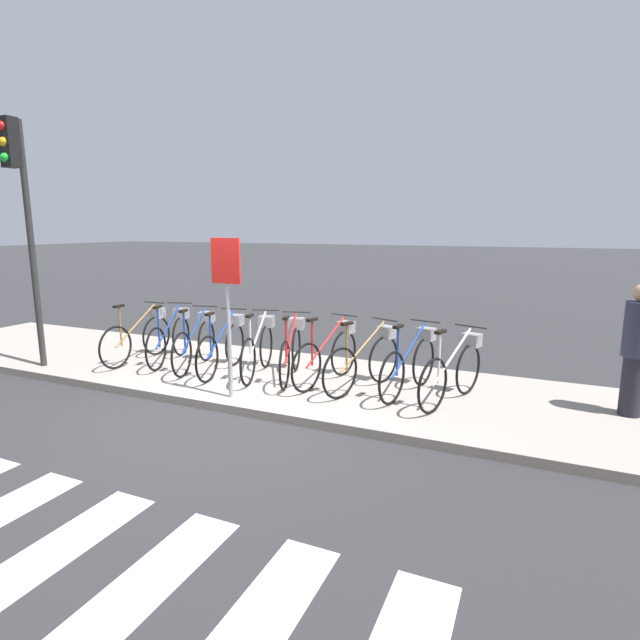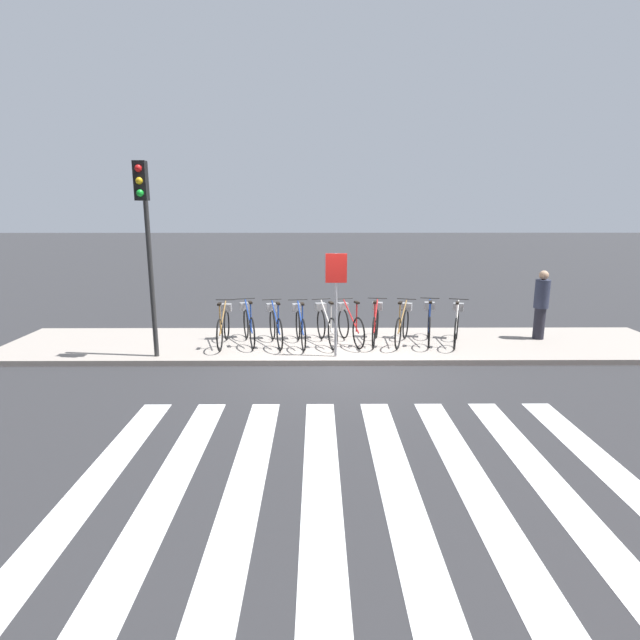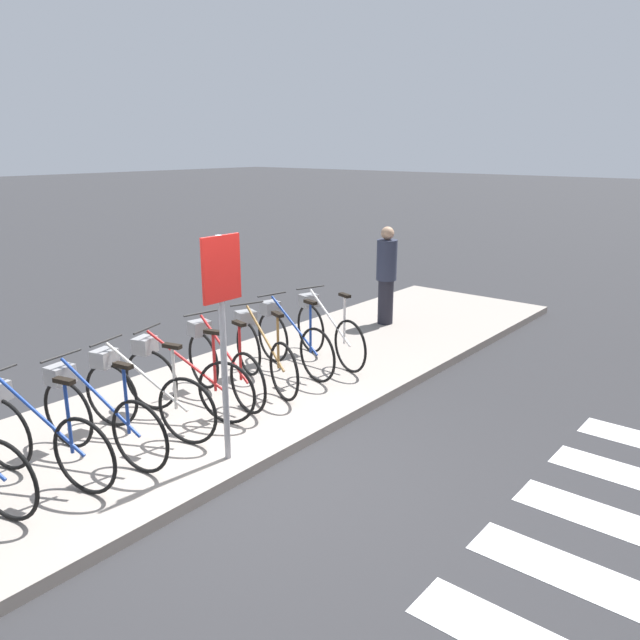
# 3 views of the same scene
# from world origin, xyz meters

# --- Properties ---
(ground_plane) EXTENTS (120.00, 120.00, 0.00)m
(ground_plane) POSITION_xyz_m (0.00, 0.00, 0.00)
(ground_plane) COLOR #2D2D30
(sidewalk) EXTENTS (15.48, 2.91, 0.12)m
(sidewalk) POSITION_xyz_m (0.00, 1.45, 0.06)
(sidewalk) COLOR #9E9389
(sidewalk) RESTS_ON ground_plane
(road_crosswalk) EXTENTS (6.75, 8.00, 0.01)m
(road_crosswalk) POSITION_xyz_m (0.00, -6.09, 0.00)
(road_crosswalk) COLOR silver
(road_crosswalk) RESTS_ON ground_plane
(parked_bicycle_0) EXTENTS (0.46, 1.72, 1.05)m
(parked_bicycle_0) POSITION_xyz_m (-2.65, 1.30, 0.58)
(parked_bicycle_0) COLOR black
(parked_bicycle_0) RESTS_ON sidewalk
(parked_bicycle_1) EXTENTS (0.61, 1.66, 1.05)m
(parked_bicycle_1) POSITION_xyz_m (-2.11, 1.46, 0.58)
(parked_bicycle_1) COLOR black
(parked_bicycle_1) RESTS_ON sidewalk
(parked_bicycle_2) EXTENTS (0.58, 1.68, 1.05)m
(parked_bicycle_2) POSITION_xyz_m (-1.47, 1.35, 0.58)
(parked_bicycle_2) COLOR black
(parked_bicycle_2) RESTS_ON sidewalk
(parked_bicycle_3) EXTENTS (0.46, 1.70, 1.05)m
(parked_bicycle_3) POSITION_xyz_m (-0.89, 1.30, 0.58)
(parked_bicycle_3) COLOR black
(parked_bicycle_3) RESTS_ON sidewalk
(parked_bicycle_4) EXTENTS (0.58, 1.67, 1.05)m
(parked_bicycle_4) POSITION_xyz_m (-0.30, 1.40, 0.58)
(parked_bicycle_4) COLOR black
(parked_bicycle_4) RESTS_ON sidewalk
(parked_bicycle_5) EXTENTS (0.63, 1.66, 1.05)m
(parked_bicycle_5) POSITION_xyz_m (0.26, 1.45, 0.58)
(parked_bicycle_5) COLOR black
(parked_bicycle_5) RESTS_ON sidewalk
(parked_bicycle_6) EXTENTS (0.50, 1.70, 1.05)m
(parked_bicycle_6) POSITION_xyz_m (0.88, 1.49, 0.58)
(parked_bicycle_6) COLOR black
(parked_bicycle_6) RESTS_ON sidewalk
(parked_bicycle_7) EXTENTS (0.69, 1.63, 1.05)m
(parked_bicycle_7) POSITION_xyz_m (1.50, 1.40, 0.58)
(parked_bicycle_7) COLOR black
(parked_bicycle_7) RESTS_ON sidewalk
(parked_bicycle_8) EXTENTS (0.53, 1.69, 1.05)m
(parked_bicycle_8) POSITION_xyz_m (2.14, 1.49, 0.58)
(parked_bicycle_8) COLOR black
(parked_bicycle_8) RESTS_ON sidewalk
(parked_bicycle_9) EXTENTS (0.66, 1.65, 1.05)m
(parked_bicycle_9) POSITION_xyz_m (2.75, 1.37, 0.58)
(parked_bicycle_9) COLOR black
(parked_bicycle_9) RESTS_ON sidewalk
(pedestrian) EXTENTS (0.34, 0.34, 1.66)m
(pedestrian) POSITION_xyz_m (4.86, 1.76, 0.99)
(pedestrian) COLOR #23232D
(pedestrian) RESTS_ON sidewalk
(traffic_light) EXTENTS (0.24, 0.40, 3.98)m
(traffic_light) POSITION_xyz_m (-3.92, 0.25, 2.96)
(traffic_light) COLOR #2D2D2D
(traffic_light) RESTS_ON sidewalk
(sign_post) EXTENTS (0.44, 0.07, 2.19)m
(sign_post) POSITION_xyz_m (-0.10, 0.29, 1.61)
(sign_post) COLOR #99999E
(sign_post) RESTS_ON sidewalk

